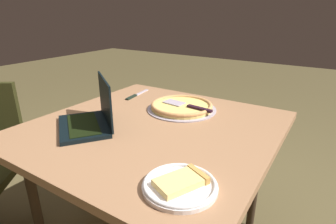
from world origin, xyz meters
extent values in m
cube|color=#986B49|center=(0.00, 0.00, 0.71)|extent=(1.07, 1.08, 0.03)
cylinder|color=black|center=(-0.40, -0.40, 0.35)|extent=(0.04, 0.04, 0.69)
cylinder|color=black|center=(-0.40, 0.40, 0.35)|extent=(0.04, 0.04, 0.69)
cylinder|color=black|center=(0.40, 0.40, 0.35)|extent=(0.04, 0.04, 0.69)
cube|color=black|center=(-0.25, -0.20, 0.74)|extent=(0.37, 0.35, 0.02)
cube|color=black|center=(-0.25, -0.20, 0.75)|extent=(0.30, 0.26, 0.00)
cube|color=black|center=(-0.19, -0.11, 0.85)|extent=(0.26, 0.19, 0.20)
cube|color=#93B2E3|center=(-0.19, -0.11, 0.85)|extent=(0.23, 0.17, 0.18)
cylinder|color=white|center=(0.34, -0.35, 0.73)|extent=(0.23, 0.23, 0.01)
torus|color=silver|center=(0.34, -0.35, 0.74)|extent=(0.22, 0.22, 0.01)
cube|color=#EEC973|center=(0.34, -0.35, 0.75)|extent=(0.14, 0.17, 0.02)
cube|color=#C99044|center=(0.37, -0.28, 0.75)|extent=(0.09, 0.06, 0.03)
cylinder|color=#A298A7|center=(0.01, 0.25, 0.73)|extent=(0.37, 0.37, 0.01)
cylinder|color=#E2C363|center=(0.01, 0.25, 0.74)|extent=(0.32, 0.32, 0.02)
torus|color=tan|center=(0.01, 0.25, 0.75)|extent=(0.33, 0.33, 0.02)
cube|color=#B5A7B7|center=(-0.04, 0.26, 0.76)|extent=(0.12, 0.08, 0.00)
cube|color=black|center=(0.12, 0.24, 0.76)|extent=(0.14, 0.04, 0.01)
cube|color=#BFB2C3|center=(-0.37, 0.37, 0.73)|extent=(0.04, 0.19, 0.00)
cube|color=black|center=(-0.35, 0.27, 0.73)|extent=(0.03, 0.10, 0.01)
cylinder|color=black|center=(-0.75, -0.22, 0.21)|extent=(0.03, 0.03, 0.43)
camera|label=1|loc=(0.68, -0.94, 1.23)|focal=28.94mm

